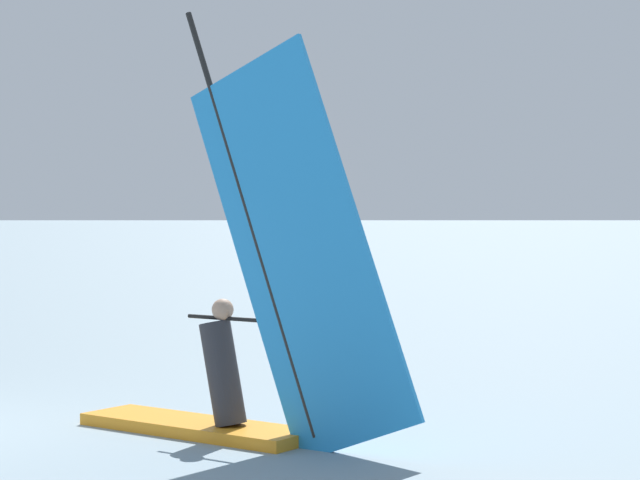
{
  "coord_description": "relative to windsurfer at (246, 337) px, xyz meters",
  "views": [
    {
      "loc": [
        9.56,
        -7.99,
        2.19
      ],
      "look_at": [
        0.7,
        9.87,
        1.8
      ],
      "focal_mm": 64.51,
      "sensor_mm": 36.0,
      "label": 1
    }
  ],
  "objects": [
    {
      "name": "windsurfer",
      "position": [
        0.0,
        0.0,
        0.0
      ],
      "size": [
        4.0,
        1.15,
        4.42
      ],
      "rotation": [
        0.0,
        0.0,
        2.98
      ],
      "color": "orange",
      "rests_on": "ground_plane"
    }
  ]
}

